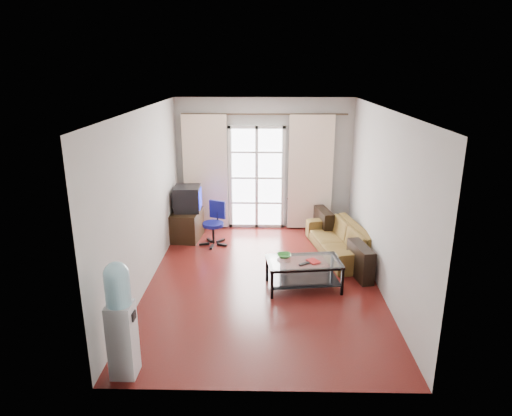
{
  "coord_description": "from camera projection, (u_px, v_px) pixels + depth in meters",
  "views": [
    {
      "loc": [
        0.03,
        -6.63,
        3.3
      ],
      "look_at": [
        -0.12,
        0.35,
        1.11
      ],
      "focal_mm": 32.0,
      "sensor_mm": 36.0,
      "label": 1
    }
  ],
  "objects": [
    {
      "name": "wall_right",
      "position": [
        382.0,
        201.0,
        6.87
      ],
      "size": [
        0.02,
        5.2,
        2.7
      ],
      "primitive_type": "cube",
      "color": "#B2AFA9",
      "rests_on": "floor"
    },
    {
      "name": "task_chair",
      "position": [
        214.0,
        232.0,
        8.73
      ],
      "size": [
        0.74,
        0.74,
        0.83
      ],
      "rotation": [
        0.0,
        0.0,
        -0.4
      ],
      "color": "black",
      "rests_on": "floor"
    },
    {
      "name": "sofa",
      "position": [
        340.0,
        240.0,
        8.27
      ],
      "size": [
        2.18,
        1.46,
        0.55
      ],
      "primitive_type": "imported",
      "rotation": [
        0.0,
        0.0,
        -1.38
      ],
      "color": "brown",
      "rests_on": "floor"
    },
    {
      "name": "water_cooler",
      "position": [
        121.0,
        318.0,
        4.89
      ],
      "size": [
        0.3,
        0.28,
        1.36
      ],
      "rotation": [
        0.0,
        0.0,
        -0.01
      ],
      "color": "silver",
      "rests_on": "floor"
    },
    {
      "name": "coffee_table",
      "position": [
        304.0,
        270.0,
        6.99
      ],
      "size": [
        1.19,
        0.77,
        0.45
      ],
      "rotation": [
        0.0,
        0.0,
        0.13
      ],
      "color": "silver",
      "rests_on": "floor"
    },
    {
      "name": "french_door",
      "position": [
        257.0,
        178.0,
        9.42
      ],
      "size": [
        1.16,
        0.06,
        2.15
      ],
      "color": "white",
      "rests_on": "wall_back"
    },
    {
      "name": "book",
      "position": [
        309.0,
        262.0,
        6.87
      ],
      "size": [
        0.33,
        0.33,
        0.02
      ],
      "primitive_type": "imported",
      "rotation": [
        0.0,
        0.0,
        0.53
      ],
      "color": "#B63316",
      "rests_on": "coffee_table"
    },
    {
      "name": "curtain_rod",
      "position": [
        264.0,
        114.0,
        8.99
      ],
      "size": [
        3.3,
        0.04,
        0.04
      ],
      "primitive_type": "cylinder",
      "rotation": [
        0.0,
        1.57,
        0.0
      ],
      "color": "#4C3F2D",
      "rests_on": "wall_back"
    },
    {
      "name": "remote",
      "position": [
        304.0,
        264.0,
        6.82
      ],
      "size": [
        0.18,
        0.14,
        0.02
      ],
      "primitive_type": "cube",
      "rotation": [
        0.0,
        0.0,
        0.59
      ],
      "color": "black",
      "rests_on": "coffee_table"
    },
    {
      "name": "curtain_right",
      "position": [
        310.0,
        173.0,
        9.3
      ],
      "size": [
        0.9,
        0.07,
        2.35
      ],
      "primitive_type": "cube",
      "color": "#FFE8CD",
      "rests_on": "curtain_rod"
    },
    {
      "name": "wall_front",
      "position": [
        262.0,
        275.0,
        4.43
      ],
      "size": [
        3.6,
        0.02,
        2.7
      ],
      "primitive_type": "cube",
      "color": "#B2AFA9",
      "rests_on": "floor"
    },
    {
      "name": "floor",
      "position": [
        263.0,
        281.0,
        7.31
      ],
      "size": [
        5.2,
        5.2,
        0.0
      ],
      "primitive_type": "plane",
      "color": "maroon",
      "rests_on": "ground"
    },
    {
      "name": "wall_back",
      "position": [
        264.0,
        164.0,
        9.39
      ],
      "size": [
        3.6,
        0.02,
        2.7
      ],
      "primitive_type": "cube",
      "color": "#B2AFA9",
      "rests_on": "floor"
    },
    {
      "name": "ceiling",
      "position": [
        264.0,
        109.0,
        6.5
      ],
      "size": [
        5.2,
        5.2,
        0.0
      ],
      "primitive_type": "plane",
      "rotation": [
        3.14,
        0.0,
        0.0
      ],
      "color": "white",
      "rests_on": "wall_back"
    },
    {
      "name": "tv_stand",
      "position": [
        187.0,
        225.0,
        9.02
      ],
      "size": [
        0.58,
        0.81,
        0.56
      ],
      "primitive_type": "cube",
      "rotation": [
        0.0,
        0.0,
        -0.1
      ],
      "color": "black",
      "rests_on": "floor"
    },
    {
      "name": "wall_left",
      "position": [
        145.0,
        199.0,
        6.95
      ],
      "size": [
        0.02,
        5.2,
        2.7
      ],
      "primitive_type": "cube",
      "color": "#B2AFA9",
      "rests_on": "floor"
    },
    {
      "name": "curtain_left",
      "position": [
        205.0,
        172.0,
        9.34
      ],
      "size": [
        0.9,
        0.07,
        2.35
      ],
      "primitive_type": "cube",
      "color": "#FFE8CD",
      "rests_on": "curtain_rod"
    },
    {
      "name": "radiator",
      "position": [
        302.0,
        213.0,
        9.58
      ],
      "size": [
        0.64,
        0.12,
        0.64
      ],
      "primitive_type": "cube",
      "color": "gray",
      "rests_on": "floor"
    },
    {
      "name": "crt_tv",
      "position": [
        186.0,
        199.0,
        8.93
      ],
      "size": [
        0.56,
        0.55,
        0.49
      ],
      "rotation": [
        0.0,
        0.0,
        0.05
      ],
      "color": "black",
      "rests_on": "tv_stand"
    },
    {
      "name": "bowl",
      "position": [
        284.0,
        256.0,
        7.06
      ],
      "size": [
        0.28,
        0.28,
        0.05
      ],
      "primitive_type": "imported",
      "rotation": [
        0.0,
        0.0,
        0.13
      ],
      "color": "#2E8034",
      "rests_on": "coffee_table"
    }
  ]
}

